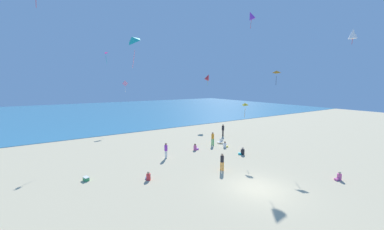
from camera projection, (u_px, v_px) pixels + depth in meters
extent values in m
plane|color=#C6B58C|center=(183.00, 152.00, 23.83)|extent=(120.00, 120.00, 0.00)
cube|color=teal|center=(101.00, 112.00, 59.11)|extent=(120.00, 60.00, 0.05)
cube|color=white|center=(220.00, 142.00, 27.36)|extent=(0.63, 0.61, 0.03)
cube|color=white|center=(221.00, 140.00, 27.54)|extent=(0.29, 0.53, 0.39)
cylinder|color=#B7B7BC|center=(221.00, 143.00, 27.09)|extent=(0.02, 0.02, 0.17)
cylinder|color=#B7B7BC|center=(217.00, 142.00, 27.44)|extent=(0.02, 0.02, 0.17)
cube|color=#339956|center=(86.00, 179.00, 16.77)|extent=(0.41, 0.53, 0.24)
cube|color=white|center=(86.00, 177.00, 16.75)|extent=(0.42, 0.55, 0.04)
cylinder|color=black|center=(243.00, 152.00, 22.92)|extent=(0.53, 0.53, 0.57)
sphere|color=beige|center=(243.00, 148.00, 22.87)|extent=(0.23, 0.23, 0.23)
cube|color=#19ADB2|center=(240.00, 154.00, 23.00)|extent=(0.50, 0.50, 0.17)
cylinder|color=green|center=(212.00, 142.00, 26.46)|extent=(0.14, 0.14, 0.78)
cylinder|color=green|center=(213.00, 142.00, 26.39)|extent=(0.14, 0.14, 0.78)
cylinder|color=orange|center=(213.00, 136.00, 26.33)|extent=(0.43, 0.43, 0.59)
sphere|color=#A87A5B|center=(213.00, 133.00, 26.28)|extent=(0.22, 0.22, 0.22)
cylinder|color=white|center=(225.00, 145.00, 25.53)|extent=(0.34, 0.34, 0.52)
sphere|color=brown|center=(225.00, 142.00, 25.48)|extent=(0.21, 0.21, 0.21)
cube|color=yellow|center=(226.00, 147.00, 25.66)|extent=(0.38, 0.26, 0.15)
cylinder|color=#D8599E|center=(339.00, 177.00, 16.85)|extent=(0.38, 0.38, 0.48)
sphere|color=beige|center=(340.00, 173.00, 16.81)|extent=(0.19, 0.19, 0.19)
cube|color=#D8599E|center=(337.00, 179.00, 16.82)|extent=(0.40, 0.33, 0.14)
cylinder|color=white|center=(167.00, 154.00, 21.89)|extent=(0.13, 0.13, 0.75)
cylinder|color=white|center=(165.00, 155.00, 21.75)|extent=(0.13, 0.13, 0.75)
cylinder|color=purple|center=(166.00, 148.00, 21.73)|extent=(0.40, 0.40, 0.56)
sphere|color=#846047|center=(166.00, 144.00, 21.68)|extent=(0.21, 0.21, 0.21)
cylinder|color=black|center=(223.00, 133.00, 31.00)|extent=(0.15, 0.15, 0.84)
cylinder|color=black|center=(223.00, 133.00, 31.17)|extent=(0.15, 0.15, 0.84)
cylinder|color=black|center=(223.00, 128.00, 30.99)|extent=(0.46, 0.46, 0.63)
sphere|color=tan|center=(223.00, 125.00, 30.93)|extent=(0.23, 0.23, 0.23)
cylinder|color=#D8599E|center=(195.00, 148.00, 24.51)|extent=(0.38, 0.38, 0.53)
sphere|color=brown|center=(195.00, 145.00, 24.46)|extent=(0.21, 0.21, 0.21)
cube|color=purple|center=(197.00, 149.00, 24.67)|extent=(0.41, 0.30, 0.15)
cylinder|color=red|center=(148.00, 177.00, 16.82)|extent=(0.35, 0.35, 0.49)
sphere|color=tan|center=(148.00, 173.00, 16.78)|extent=(0.20, 0.20, 0.20)
cube|color=blue|center=(148.00, 178.00, 17.02)|extent=(0.28, 0.38, 0.14)
cylinder|color=orange|center=(223.00, 166.00, 18.66)|extent=(0.13, 0.13, 0.74)
cylinder|color=orange|center=(221.00, 166.00, 18.67)|extent=(0.13, 0.13, 0.74)
cylinder|color=black|center=(222.00, 159.00, 18.58)|extent=(0.41, 0.41, 0.55)
sphere|color=tan|center=(222.00, 155.00, 18.53)|extent=(0.20, 0.20, 0.20)
cube|color=pink|center=(125.00, 83.00, 35.73)|extent=(0.95, 0.24, 0.94)
cylinder|color=white|center=(125.00, 89.00, 35.84)|extent=(0.05, 0.14, 1.03)
cone|color=red|center=(208.00, 77.00, 39.93)|extent=(1.27, 0.94, 1.28)
cylinder|color=#99DB33|center=(208.00, 82.00, 40.06)|extent=(0.04, 0.03, 1.01)
pyramid|color=#DB3DA8|center=(106.00, 53.00, 26.49)|extent=(0.50, 0.48, 0.27)
cylinder|color=#1EADAD|center=(106.00, 59.00, 26.58)|extent=(0.11, 0.14, 1.06)
pyramid|color=#1EADAD|center=(132.00, 40.00, 11.02)|extent=(0.74, 0.87, 0.51)
cylinder|color=pink|center=(134.00, 59.00, 11.20)|extent=(0.19, 0.07, 0.88)
pyramid|color=orange|center=(277.00, 72.00, 23.48)|extent=(0.74, 0.81, 0.36)
cylinder|color=black|center=(276.00, 81.00, 23.64)|extent=(0.05, 0.04, 0.96)
cone|color=purple|center=(251.00, 16.00, 27.93)|extent=(1.33, 1.19, 1.17)
cylinder|color=red|center=(251.00, 24.00, 28.06)|extent=(0.12, 0.08, 1.17)
cylinder|color=red|center=(36.00, 0.00, 16.09)|extent=(0.09, 0.22, 1.17)
cone|color=white|center=(353.00, 34.00, 20.32)|extent=(0.82, 0.77, 0.89)
cylinder|color=red|center=(352.00, 41.00, 20.41)|extent=(0.15, 0.04, 0.60)
pyramid|color=yellow|center=(245.00, 104.00, 22.55)|extent=(0.52, 0.66, 0.33)
cylinder|color=orange|center=(245.00, 113.00, 22.69)|extent=(0.11, 0.04, 0.92)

